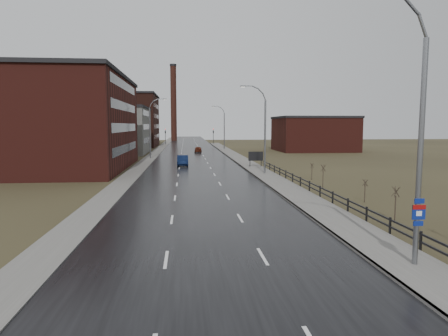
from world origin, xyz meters
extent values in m
plane|color=#2D2819|center=(0.00, 0.00, 0.00)|extent=(320.00, 320.00, 0.00)
cube|color=black|center=(0.00, 60.00, 0.03)|extent=(14.00, 300.00, 0.06)
cube|color=#595651|center=(8.60, 35.00, 0.09)|extent=(3.20, 180.00, 0.18)
cube|color=slate|center=(7.08, 35.00, 0.09)|extent=(0.16, 180.00, 0.18)
cube|color=#595651|center=(-8.20, 60.00, 0.06)|extent=(2.40, 260.00, 0.12)
cube|color=#471914|center=(-21.00, 45.00, 6.50)|extent=(22.00, 28.00, 13.00)
cube|color=black|center=(-21.00, 45.00, 13.25)|extent=(22.44, 28.56, 0.50)
cube|color=black|center=(-10.02, 45.00, 3.00)|extent=(0.06, 22.40, 1.20)
cube|color=black|center=(-10.02, 45.00, 6.00)|extent=(0.06, 22.40, 1.20)
cube|color=black|center=(-10.02, 45.00, 9.00)|extent=(0.06, 22.40, 1.20)
cube|color=black|center=(-10.02, 45.00, 12.00)|extent=(0.06, 22.40, 1.20)
cube|color=slate|center=(-18.00, 78.00, 5.00)|extent=(16.00, 20.00, 10.00)
cube|color=black|center=(-18.00, 78.00, 10.25)|extent=(16.32, 20.40, 0.50)
cube|color=black|center=(-10.02, 78.00, 3.00)|extent=(0.06, 16.00, 1.20)
cube|color=black|center=(-10.02, 78.00, 6.00)|extent=(0.06, 16.00, 1.20)
cube|color=black|center=(-10.02, 78.00, 9.00)|extent=(0.06, 16.00, 1.20)
cube|color=#331611|center=(-23.00, 108.00, 7.50)|extent=(26.00, 24.00, 15.00)
cube|color=black|center=(-23.00, 108.00, 15.25)|extent=(26.52, 24.48, 0.50)
cube|color=black|center=(-10.02, 108.00, 3.00)|extent=(0.06, 19.20, 1.20)
cube|color=black|center=(-10.02, 108.00, 6.00)|extent=(0.06, 19.20, 1.20)
cube|color=black|center=(-10.02, 108.00, 9.00)|extent=(0.06, 19.20, 1.20)
cube|color=black|center=(-10.02, 108.00, 12.00)|extent=(0.06, 19.20, 1.20)
cube|color=#471914|center=(30.30, 82.00, 4.00)|extent=(18.00, 16.00, 8.00)
cube|color=black|center=(30.30, 82.00, 8.25)|extent=(18.36, 16.32, 0.50)
cylinder|color=#331611|center=(-6.00, 150.00, 15.00)|extent=(2.40, 2.40, 30.00)
cylinder|color=black|center=(-6.00, 150.00, 30.30)|extent=(2.70, 2.70, 0.80)
cylinder|color=slate|center=(8.80, 2.00, 5.00)|extent=(0.24, 0.24, 10.00)
cylinder|color=slate|center=(8.61, 2.00, 10.46)|extent=(0.57, 0.14, 1.12)
cylinder|color=slate|center=(8.06, 2.00, 11.28)|extent=(0.91, 0.14, 0.91)
cube|color=navy|center=(8.80, 1.88, 3.05)|extent=(0.45, 0.04, 0.22)
cube|color=navy|center=(8.80, 1.88, 2.55)|extent=(0.60, 0.04, 0.65)
cube|color=maroon|center=(8.80, 1.87, 2.78)|extent=(0.60, 0.04, 0.20)
cube|color=navy|center=(8.80, 1.88, 2.05)|extent=(0.45, 0.04, 0.22)
cube|color=silver|center=(8.80, 1.86, 2.50)|extent=(0.26, 0.02, 0.22)
cylinder|color=slate|center=(8.80, 36.00, 4.75)|extent=(0.24, 0.24, 9.50)
cylinder|color=slate|center=(8.63, 36.00, 9.90)|extent=(0.51, 0.14, 0.98)
cylinder|color=slate|center=(8.16, 36.00, 10.62)|extent=(0.81, 0.14, 0.81)
cylinder|color=slate|center=(7.44, 36.00, 11.09)|extent=(0.98, 0.14, 0.51)
cylinder|color=slate|center=(6.60, 36.00, 11.26)|extent=(1.01, 0.14, 0.14)
cube|color=slate|center=(5.91, 36.00, 11.21)|extent=(0.70, 0.28, 0.18)
cube|color=silver|center=(5.91, 36.00, 11.11)|extent=(0.50, 0.20, 0.04)
cylinder|color=slate|center=(-8.00, 62.00, 4.75)|extent=(0.24, 0.24, 9.50)
cylinder|color=slate|center=(-7.83, 62.00, 9.90)|extent=(0.51, 0.14, 0.98)
cylinder|color=slate|center=(-7.36, 62.00, 10.62)|extent=(0.81, 0.14, 0.81)
cylinder|color=slate|center=(-6.64, 62.00, 11.09)|extent=(0.98, 0.14, 0.51)
cylinder|color=slate|center=(-5.80, 62.00, 11.26)|extent=(1.01, 0.14, 0.14)
cube|color=slate|center=(-5.11, 62.00, 11.21)|extent=(0.70, 0.28, 0.18)
cube|color=silver|center=(-5.11, 62.00, 11.11)|extent=(0.50, 0.20, 0.04)
cylinder|color=slate|center=(8.80, 90.00, 4.75)|extent=(0.24, 0.24, 9.50)
cylinder|color=slate|center=(8.63, 90.00, 9.90)|extent=(0.51, 0.14, 0.98)
cylinder|color=slate|center=(8.16, 90.00, 10.62)|extent=(0.81, 0.14, 0.81)
cylinder|color=slate|center=(7.44, 90.00, 11.09)|extent=(0.98, 0.14, 0.51)
cylinder|color=slate|center=(6.60, 90.00, 11.26)|extent=(1.01, 0.14, 0.14)
cube|color=slate|center=(5.91, 90.00, 11.21)|extent=(0.70, 0.28, 0.18)
cube|color=silver|center=(5.91, 90.00, 11.11)|extent=(0.50, 0.20, 0.04)
cube|color=black|center=(10.30, 4.00, 0.55)|extent=(0.10, 0.10, 1.10)
cube|color=black|center=(10.30, 7.00, 0.55)|extent=(0.10, 0.10, 1.10)
cube|color=black|center=(10.30, 10.00, 0.55)|extent=(0.10, 0.10, 1.10)
cube|color=black|center=(10.30, 13.00, 0.55)|extent=(0.10, 0.10, 1.10)
cube|color=black|center=(10.30, 16.00, 0.55)|extent=(0.10, 0.10, 1.10)
cube|color=black|center=(10.30, 19.00, 0.55)|extent=(0.10, 0.10, 1.10)
cube|color=black|center=(10.30, 22.00, 0.55)|extent=(0.10, 0.10, 1.10)
cube|color=black|center=(10.30, 25.00, 0.55)|extent=(0.10, 0.10, 1.10)
cube|color=black|center=(10.30, 28.00, 0.55)|extent=(0.10, 0.10, 1.10)
cube|color=black|center=(10.30, 31.00, 0.55)|extent=(0.10, 0.10, 1.10)
cube|color=black|center=(10.30, 34.00, 0.55)|extent=(0.10, 0.10, 1.10)
cube|color=black|center=(10.30, 37.00, 0.55)|extent=(0.10, 0.10, 1.10)
cube|color=black|center=(10.30, 40.00, 0.55)|extent=(0.10, 0.10, 1.10)
cube|color=black|center=(10.30, 43.00, 0.55)|extent=(0.10, 0.10, 1.10)
cube|color=black|center=(10.30, 18.50, 0.95)|extent=(0.08, 53.00, 0.10)
cube|color=black|center=(10.30, 18.50, 0.55)|extent=(0.08, 53.00, 0.10)
cylinder|color=#382D23|center=(12.44, 10.37, 0.86)|extent=(0.08, 0.08, 1.72)
cylinder|color=#382D23|center=(12.49, 10.37, 1.98)|extent=(0.04, 0.58, 0.68)
cylinder|color=#382D23|center=(12.45, 10.42, 1.98)|extent=(0.55, 0.22, 0.69)
cylinder|color=#382D23|center=(12.40, 10.40, 1.98)|extent=(0.33, 0.49, 0.70)
cylinder|color=#382D23|center=(12.40, 10.34, 1.98)|extent=(0.33, 0.49, 0.70)
cylinder|color=#382D23|center=(12.45, 10.32, 1.98)|extent=(0.55, 0.22, 0.69)
cylinder|color=#382D23|center=(13.34, 16.82, 0.71)|extent=(0.08, 0.08, 1.42)
cylinder|color=#382D23|center=(13.39, 16.82, 1.63)|extent=(0.04, 0.49, 0.57)
cylinder|color=#382D23|center=(13.36, 16.87, 1.63)|extent=(0.46, 0.19, 0.57)
cylinder|color=#382D23|center=(13.30, 16.85, 1.63)|extent=(0.28, 0.41, 0.58)
cylinder|color=#382D23|center=(13.30, 16.79, 1.63)|extent=(0.28, 0.41, 0.58)
cylinder|color=#382D23|center=(13.36, 16.77, 1.63)|extent=(0.46, 0.19, 0.57)
cylinder|color=#382D23|center=(12.46, 24.41, 0.89)|extent=(0.08, 0.08, 1.78)
cylinder|color=#382D23|center=(12.51, 24.41, 2.04)|extent=(0.04, 0.60, 0.70)
cylinder|color=#382D23|center=(12.47, 24.46, 2.04)|extent=(0.57, 0.23, 0.71)
cylinder|color=#382D23|center=(12.42, 24.44, 2.04)|extent=(0.34, 0.51, 0.72)
cylinder|color=#382D23|center=(12.42, 24.38, 2.04)|extent=(0.34, 0.51, 0.72)
cylinder|color=#382D23|center=(12.47, 24.37, 2.04)|extent=(0.57, 0.23, 0.71)
cylinder|color=#382D23|center=(13.32, 30.65, 0.72)|extent=(0.08, 0.08, 1.44)
cylinder|color=#382D23|center=(13.37, 30.65, 1.66)|extent=(0.04, 0.49, 0.57)
cylinder|color=#382D23|center=(13.34, 30.70, 1.66)|extent=(0.47, 0.19, 0.58)
cylinder|color=#382D23|center=(13.28, 30.68, 1.66)|extent=(0.28, 0.42, 0.59)
cylinder|color=#382D23|center=(13.28, 30.62, 1.66)|extent=(0.28, 0.42, 0.59)
cylinder|color=#382D23|center=(13.34, 30.61, 1.66)|extent=(0.47, 0.19, 0.58)
cube|color=black|center=(8.25, 44.46, 0.90)|extent=(0.10, 0.10, 1.80)
cube|color=black|center=(9.95, 44.46, 0.90)|extent=(0.10, 0.10, 1.80)
cube|color=silver|center=(9.10, 44.41, 1.73)|extent=(2.12, 0.08, 1.27)
cube|color=black|center=(9.10, 44.36, 1.73)|extent=(2.22, 0.04, 1.37)
cylinder|color=black|center=(-8.00, 120.00, 2.60)|extent=(0.16, 0.16, 5.20)
imported|color=black|center=(-8.00, 120.00, 4.75)|extent=(0.58, 2.73, 1.10)
sphere|color=#FF190C|center=(-8.00, 119.85, 5.05)|extent=(0.18, 0.18, 0.18)
cylinder|color=black|center=(8.00, 120.00, 2.60)|extent=(0.16, 0.16, 5.20)
imported|color=black|center=(8.00, 120.00, 4.75)|extent=(0.58, 2.73, 1.10)
sphere|color=#FF190C|center=(8.00, 119.85, 5.05)|extent=(0.18, 0.18, 0.18)
imported|color=#0A1636|center=(-1.79, 47.98, 0.80)|extent=(1.70, 4.87, 1.60)
imported|color=#501A0D|center=(1.56, 78.11, 0.71)|extent=(1.81, 4.20, 1.41)
camera|label=1|loc=(-1.33, -14.35, 6.34)|focal=32.00mm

